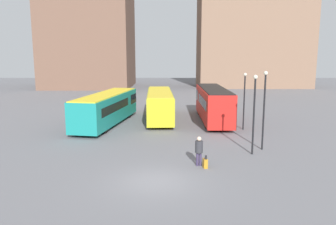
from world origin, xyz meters
name	(u,v)px	position (x,y,z in m)	size (l,w,h in m)	color
ground_plane	(156,181)	(0.00, 0.00, 0.00)	(160.00, 160.00, 0.00)	slate
bus_0	(108,107)	(-5.10, 14.46, 1.59)	(4.47, 11.86, 2.90)	#19847F
bus_1	(161,104)	(-0.20, 17.15, 1.55)	(2.90, 11.22, 2.83)	gold
bus_2	(214,103)	(5.12, 16.04, 1.78)	(2.46, 11.02, 3.28)	red
traveler	(200,149)	(2.46, 2.46, 1.05)	(0.53, 0.53, 1.76)	#382D4C
suitcase	(206,163)	(2.79, 2.06, 0.28)	(0.29, 0.41, 0.80)	#B27A1E
lamp_post_0	(245,96)	(7.26, 12.07, 2.97)	(0.28, 0.28, 4.96)	black
lamp_post_1	(255,108)	(6.20, 4.73, 3.10)	(0.28, 0.28, 5.22)	black
lamp_post_2	(265,104)	(7.16, 5.83, 3.20)	(0.28, 0.28, 5.40)	black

